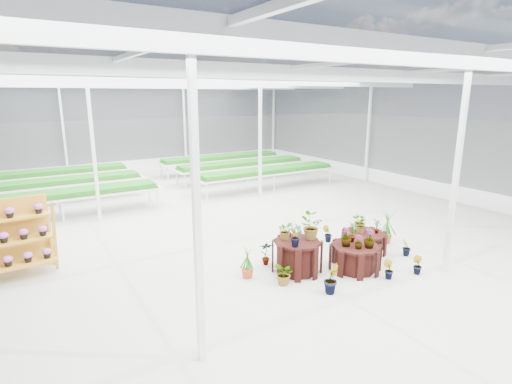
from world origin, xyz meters
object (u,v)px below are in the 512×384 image
plinth_tall (297,256)px  shelf_rack (14,239)px  plinth_mid (355,258)px  plinth_low (364,242)px

plinth_tall → shelf_rack: 6.22m
plinth_tall → plinth_mid: plinth_tall is taller
plinth_low → plinth_tall: bearing=-177.4°
plinth_low → shelf_rack: bearing=158.6°
plinth_tall → plinth_low: (2.20, 0.10, -0.12)m
plinth_mid → plinth_low: bearing=35.0°
plinth_tall → plinth_low: 2.21m
plinth_tall → shelf_rack: bearing=150.2°
shelf_rack → plinth_mid: bearing=-33.9°
plinth_tall → plinth_low: bearing=2.6°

